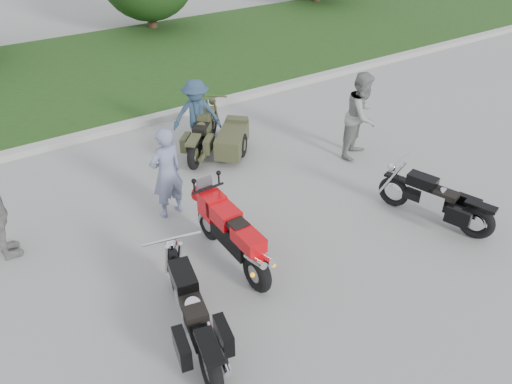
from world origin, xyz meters
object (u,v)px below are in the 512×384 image
person_grey (362,115)px  cruiser_left (194,316)px  cruiser_right (439,202)px  cruiser_sidecar (220,138)px  sportbike_red (232,234)px  person_denim (197,116)px  person_stripe (167,173)px

person_grey → cruiser_left: bearing=-178.2°
cruiser_right → cruiser_left: bearing=162.8°
cruiser_left → person_grey: (5.37, 2.65, 0.47)m
cruiser_right → cruiser_sidecar: 4.71m
cruiser_sidecar → person_grey: size_ratio=1.06×
sportbike_red → cruiser_left: sportbike_red is taller
cruiser_left → person_grey: 6.01m
sportbike_red → person_denim: 3.97m
sportbike_red → cruiser_sidecar: 3.63m
sportbike_red → person_grey: 4.45m
cruiser_left → sportbike_red: bearing=52.5°
person_stripe → cruiser_left: bearing=62.0°
sportbike_red → person_denim: (1.34, 3.73, 0.22)m
person_grey → person_denim: size_ratio=1.15×
cruiser_left → person_denim: person_denim is taller
person_stripe → person_grey: person_grey is taller
person_stripe → person_grey: (4.40, -0.21, 0.07)m
person_grey → person_denim: (-2.80, 2.14, -0.12)m
sportbike_red → cruiser_left: bearing=-139.6°
sportbike_red → person_stripe: person_stripe is taller
cruiser_sidecar → person_denim: (-0.28, 0.49, 0.41)m
person_stripe → person_denim: (1.59, 1.93, -0.05)m
sportbike_red → cruiser_right: 3.74m
person_stripe → person_grey: 4.40m
cruiser_left → person_stripe: size_ratio=1.36×
cruiser_left → cruiser_right: bearing=11.9°
cruiser_left → cruiser_sidecar: bearing=68.1°
cruiser_sidecar → person_stripe: 2.41m
person_denim → cruiser_left: bearing=-92.0°
cruiser_sidecar → person_denim: size_ratio=1.23×
cruiser_right → person_grey: 2.73m
person_grey → sportbike_red: bearing=176.6°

